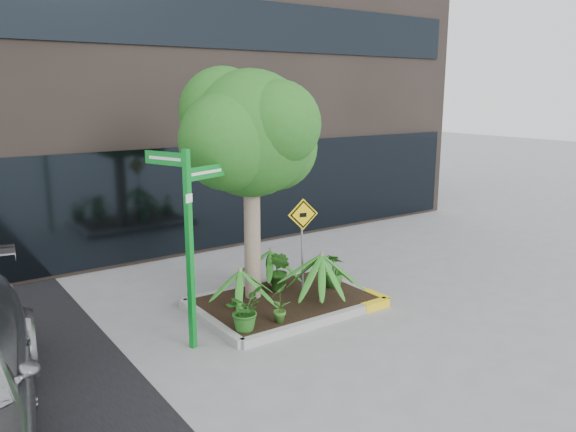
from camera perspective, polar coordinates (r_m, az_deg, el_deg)
ground at (r=10.48m, az=-0.27°, el=-9.86°), size 80.00×80.00×0.00m
planter at (r=10.77m, az=-0.09°, el=-8.64°), size 3.35×2.36×0.15m
tree at (r=10.24m, az=-3.85°, el=8.34°), size 2.96×2.63×4.45m
palm_front at (r=10.35m, az=3.43°, el=-3.92°), size 1.10×1.10×1.22m
palm_left at (r=9.88m, az=-4.88°, el=-5.53°), size 0.94×0.94×1.05m
palm_back at (r=11.26m, az=-1.74°, el=-3.53°), size 0.88×0.88×0.97m
shrub_a at (r=9.35m, az=-4.48°, el=-9.45°), size 0.89×0.89×0.70m
shrub_b at (r=11.31m, az=4.73°, el=-5.53°), size 0.51×0.51×0.68m
shrub_c at (r=9.60m, az=-0.85°, el=-8.74°), size 0.51×0.51×0.71m
shrub_d at (r=11.03m, az=-0.84°, el=-5.58°), size 0.51×0.51×0.82m
street_sign_post at (r=8.75m, az=-10.05°, el=-1.11°), size 1.14×0.90×3.16m
cattle_sign at (r=10.43m, az=1.50°, el=-1.58°), size 0.58×0.18×1.92m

